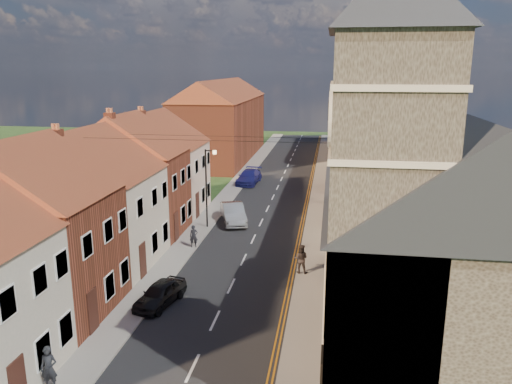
# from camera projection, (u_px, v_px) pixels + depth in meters

# --- Properties ---
(road) EXTENTS (7.00, 90.00, 0.02)m
(road) POSITION_uv_depth(u_px,v_px,m) (273.00, 197.00, 47.34)
(road) COLOR black
(road) RESTS_ON ground
(pavement_left) EXTENTS (1.80, 90.00, 0.12)m
(pavement_left) POSITION_uv_depth(u_px,v_px,m) (228.00, 195.00, 47.97)
(pavement_left) COLOR gray
(pavement_left) RESTS_ON ground
(pavement_right) EXTENTS (1.80, 90.00, 0.12)m
(pavement_right) POSITION_uv_depth(u_px,v_px,m) (320.00, 199.00, 46.69)
(pavement_right) COLOR gray
(pavement_right) RESTS_ON ground
(church) EXTENTS (11.25, 14.25, 15.20)m
(church) POSITION_uv_depth(u_px,v_px,m) (436.00, 233.00, 18.97)
(church) COLOR #362E25
(church) RESTS_ON ground
(cottage_r_tudor) EXTENTS (8.30, 5.20, 9.00)m
(cottage_r_tudor) POSITION_uv_depth(u_px,v_px,m) (400.00, 204.00, 28.31)
(cottage_r_tudor) COLOR #B3AC97
(cottage_r_tudor) RESTS_ON ground
(cottage_r_white_near) EXTENTS (8.30, 6.00, 9.00)m
(cottage_r_white_near) POSITION_uv_depth(u_px,v_px,m) (390.00, 183.00, 33.48)
(cottage_r_white_near) COLOR white
(cottage_r_white_near) RESTS_ON ground
(cottage_r_cream_mid) EXTENTS (8.30, 5.20, 9.00)m
(cottage_r_cream_mid) POSITION_uv_depth(u_px,v_px,m) (383.00, 167.00, 38.66)
(cottage_r_cream_mid) COLOR #B3AC97
(cottage_r_cream_mid) RESTS_ON ground
(cottage_r_pink) EXTENTS (8.30, 6.00, 9.00)m
(cottage_r_pink) POSITION_uv_depth(u_px,v_px,m) (377.00, 155.00, 43.84)
(cottage_r_pink) COLOR #BCAA95
(cottage_r_pink) RESTS_ON ground
(cottage_r_white_far) EXTENTS (8.30, 5.20, 9.00)m
(cottage_r_white_far) POSITION_uv_depth(u_px,v_px,m) (372.00, 146.00, 49.01)
(cottage_r_white_far) COLOR brown
(cottage_r_white_far) RESTS_ON ground
(cottage_r_cream_far) EXTENTS (8.30, 6.00, 9.00)m
(cottage_r_cream_far) POSITION_uv_depth(u_px,v_px,m) (369.00, 139.00, 54.19)
(cottage_r_cream_far) COLOR #B3AC97
(cottage_r_cream_far) RESTS_ON ground
(cottage_l_cream) EXTENTS (8.30, 6.30, 9.10)m
(cottage_l_cream) POSITION_uv_depth(u_px,v_px,m) (24.00, 226.00, 24.16)
(cottage_l_cream) COLOR brown
(cottage_l_cream) RESTS_ON ground
(cottage_l_white) EXTENTS (8.30, 6.90, 8.80)m
(cottage_l_white) POSITION_uv_depth(u_px,v_px,m) (87.00, 197.00, 30.33)
(cottage_l_white) COLOR #B3AC97
(cottage_l_white) RESTS_ON ground
(cottage_l_brick_mid) EXTENTS (8.30, 5.70, 9.10)m
(cottage_l_brick_mid) POSITION_uv_depth(u_px,v_px,m) (127.00, 174.00, 36.14)
(cottage_l_brick_mid) COLOR brown
(cottage_l_brick_mid) RESTS_ON ground
(cottage_l_pink) EXTENTS (8.30, 6.30, 8.80)m
(cottage_l_pink) POSITION_uv_depth(u_px,v_px,m) (155.00, 161.00, 41.74)
(cottage_l_pink) COLOR #BCAA95
(cottage_l_pink) RESTS_ON ground
(block_right_far) EXTENTS (8.30, 24.20, 10.50)m
(block_right_far) POSITION_uv_depth(u_px,v_px,m) (362.00, 117.00, 68.66)
(block_right_far) COLOR #B3AC97
(block_right_far) RESTS_ON ground
(block_left_far) EXTENTS (8.30, 24.20, 10.50)m
(block_left_far) POSITION_uv_depth(u_px,v_px,m) (222.00, 119.00, 66.59)
(block_left_far) COLOR brown
(block_left_far) RESTS_ON ground
(lamppost) EXTENTS (0.88, 0.15, 6.00)m
(lamppost) POSITION_uv_depth(u_px,v_px,m) (207.00, 183.00, 37.45)
(lamppost) COLOR black
(lamppost) RESTS_ON pavement_left
(car_near) EXTENTS (2.23, 3.82, 1.22)m
(car_near) POSITION_uv_depth(u_px,v_px,m) (160.00, 294.00, 25.85)
(car_near) COLOR black
(car_near) RESTS_ON ground
(car_mid) EXTENTS (3.03, 4.92, 1.53)m
(car_mid) POSITION_uv_depth(u_px,v_px,m) (233.00, 213.00, 39.52)
(car_mid) COLOR gray
(car_mid) RESTS_ON ground
(car_far) EXTENTS (2.37, 5.10, 1.44)m
(car_far) POSITION_uv_depth(u_px,v_px,m) (249.00, 177.00, 52.75)
(car_far) COLOR navy
(car_far) RESTS_ON ground
(pedestrian_left) EXTENTS (0.69, 0.50, 1.76)m
(pedestrian_left) POSITION_uv_depth(u_px,v_px,m) (49.00, 368.00, 18.79)
(pedestrian_left) COLOR black
(pedestrian_left) RESTS_ON pavement_left
(pedestrian_right) EXTENTS (0.91, 0.73, 1.76)m
(pedestrian_right) POSITION_uv_depth(u_px,v_px,m) (301.00, 259.00, 29.52)
(pedestrian_right) COLOR #2A2322
(pedestrian_right) RESTS_ON pavement_right
(pedestrian_left_b) EXTENTS (0.64, 0.51, 1.53)m
(pedestrian_left_b) POSITION_uv_depth(u_px,v_px,m) (194.00, 236.00, 33.80)
(pedestrian_left_b) COLOR black
(pedestrian_left_b) RESTS_ON pavement_left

